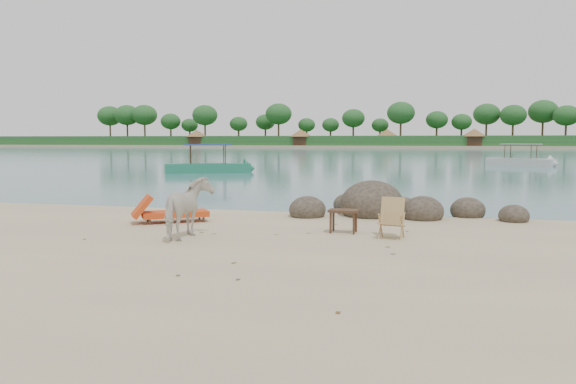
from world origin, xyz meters
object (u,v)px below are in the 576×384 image
object	(u,v)px
side_table	(343,223)
deck_chair	(392,220)
boulders	(385,208)
boat_near	(208,149)
cow	(188,209)
lounge_chair	(175,211)

from	to	relation	value
side_table	deck_chair	size ratio (longest dim) A/B	0.76
boulders	boat_near	xyz separation A→B (m)	(-13.06, 19.09, 1.28)
cow	deck_chair	xyz separation A→B (m)	(4.24, 1.03, -0.22)
side_table	lounge_chair	xyz separation A→B (m)	(-4.44, 0.63, 0.05)
boat_near	cow	bearing A→B (deg)	-94.77
boulders	lounge_chair	distance (m)	5.75
boulders	boat_near	distance (m)	23.17
side_table	boat_near	xyz separation A→B (m)	(-12.37, 22.32, 1.26)
cow	lounge_chair	world-z (taller)	cow
boulders	deck_chair	xyz separation A→B (m)	(0.41, -3.67, 0.19)
cow	lounge_chair	bearing A→B (deg)	-60.24
lounge_chair	boat_near	xyz separation A→B (m)	(-7.92, 21.68, 1.22)
lounge_chair	deck_chair	xyz separation A→B (m)	(5.55, -1.08, 0.12)
lounge_chair	boat_near	bearing A→B (deg)	76.58
cow	lounge_chair	size ratio (longest dim) A/B	0.74
deck_chair	lounge_chair	bearing A→B (deg)	177.52
cow	side_table	bearing A→B (deg)	-156.81
cow	side_table	world-z (taller)	cow
lounge_chair	side_table	bearing A→B (deg)	-41.62
deck_chair	boat_near	size ratio (longest dim) A/B	0.14
cow	deck_chair	world-z (taller)	cow
side_table	boat_near	world-z (taller)	boat_near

